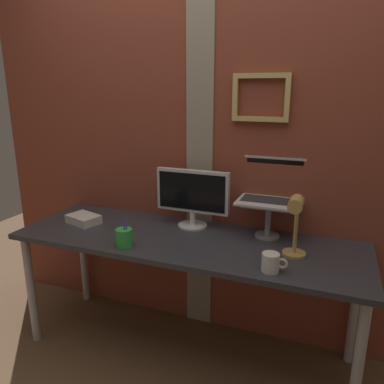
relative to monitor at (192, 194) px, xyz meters
name	(u,v)px	position (x,y,z in m)	size (l,w,h in m)	color
ground_plane	(187,352)	(0.05, -0.23, -0.95)	(6.00, 6.00, 0.00)	brown
brick_wall_back	(211,126)	(0.05, 0.18, 0.40)	(3.13, 0.16, 2.69)	brown
desk	(186,250)	(0.04, -0.20, -0.28)	(1.99, 0.64, 0.74)	#333338
monitor	(192,194)	(0.00, 0.00, 0.00)	(0.46, 0.18, 0.36)	silver
laptop_stand	(268,214)	(0.46, 0.00, -0.07)	(0.28, 0.22, 0.20)	gray
laptop	(272,189)	(0.46, 0.07, 0.06)	(0.35, 0.28, 0.25)	silver
desk_lamp	(295,220)	(0.64, -0.25, 0.00)	(0.12, 0.20, 0.34)	tan
pen_cup	(124,238)	(-0.23, -0.42, -0.16)	(0.09, 0.09, 0.15)	green
coffee_mug	(271,262)	(0.56, -0.42, -0.16)	(0.12, 0.08, 0.09)	silver
paper_clutter_stack	(84,219)	(-0.66, -0.20, -0.18)	(0.20, 0.14, 0.05)	silver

